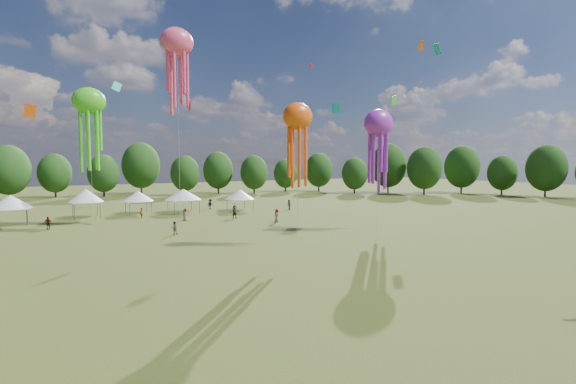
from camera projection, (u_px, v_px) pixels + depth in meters
ground at (461, 328)px, 20.85m from camera, size 300.00×300.00×0.00m
spectator_near at (174, 228)px, 47.49m from camera, size 0.78×0.63×1.54m
spectators_far at (221, 210)px, 63.61m from camera, size 37.36×20.42×1.93m
festival_tents at (136, 196)px, 64.24m from camera, size 37.72×9.83×4.36m
show_kites at (153, 88)px, 48.15m from camera, size 46.87×25.82×25.59m
small_kites at (171, 9)px, 55.98m from camera, size 74.48×61.10×43.71m
treeline at (134, 172)px, 71.80m from camera, size 201.57×95.24×13.43m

